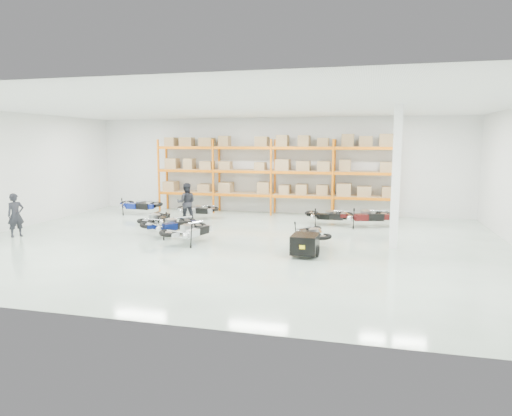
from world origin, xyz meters
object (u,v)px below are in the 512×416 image
(trailer, at_px, (305,244))
(moto_silver_left, at_px, (189,227))
(moto_back_b, at_px, (196,207))
(person_back, at_px, (186,203))
(moto_back_a, at_px, (139,202))
(moto_black_far_left, at_px, (157,216))
(person_left, at_px, (16,215))
(moto_blue_centre, at_px, (171,221))
(moto_back_d, at_px, (365,212))
(moto_back_c, at_px, (328,212))
(moto_touring_right, at_px, (312,230))

(trailer, bearing_deg, moto_silver_left, 170.07)
(moto_back_b, distance_m, person_back, 1.02)
(moto_back_b, bearing_deg, trailer, -138.36)
(trailer, distance_m, moto_back_a, 10.61)
(trailer, distance_m, person_back, 7.43)
(moto_black_far_left, bearing_deg, person_back, -111.61)
(moto_black_far_left, xyz_separation_m, person_left, (-4.27, -2.45, 0.24))
(moto_back_a, height_order, person_left, person_left)
(moto_blue_centre, xyz_separation_m, moto_back_d, (6.71, 3.60, 0.03))
(moto_back_d, height_order, person_left, person_left)
(moto_back_a, height_order, moto_back_b, moto_back_a)
(moto_silver_left, relative_size, moto_back_b, 1.10)
(moto_back_b, relative_size, person_left, 1.06)
(moto_silver_left, height_order, person_left, person_left)
(moto_back_b, relative_size, moto_back_c, 0.97)
(moto_back_c, bearing_deg, person_back, 97.20)
(moto_back_a, relative_size, moto_back_d, 0.99)
(person_back, bearing_deg, moto_black_far_left, 57.29)
(moto_back_a, bearing_deg, moto_black_far_left, -136.67)
(moto_blue_centre, relative_size, person_left, 1.17)
(moto_back_b, xyz_separation_m, moto_back_c, (5.83, -0.22, 0.01))
(moto_black_far_left, bearing_deg, moto_touring_right, 159.94)
(moto_black_far_left, height_order, moto_back_d, moto_back_d)
(moto_black_far_left, height_order, moto_touring_right, moto_black_far_left)
(moto_touring_right, xyz_separation_m, moto_back_a, (-8.69, 4.49, 0.08))
(moto_black_far_left, xyz_separation_m, moto_touring_right, (6.15, -1.24, -0.04))
(moto_back_b, height_order, person_left, person_left)
(moto_silver_left, xyz_separation_m, trailer, (3.99, -0.83, -0.17))
(moto_black_far_left, height_order, person_left, person_left)
(moto_touring_right, relative_size, trailer, 1.04)
(moto_silver_left, xyz_separation_m, moto_back_d, (5.62, 4.54, 0.03))
(trailer, relative_size, moto_back_a, 0.83)
(moto_back_a, xyz_separation_m, moto_back_d, (10.32, -0.72, 0.01))
(moto_touring_right, relative_size, person_left, 1.05)
(person_left, bearing_deg, moto_blue_centre, -46.52)
(trailer, distance_m, person_left, 10.44)
(moto_back_c, height_order, person_left, person_left)
(moto_back_d, relative_size, person_back, 1.16)
(moto_black_far_left, height_order, person_back, person_back)
(moto_black_far_left, distance_m, moto_back_a, 4.12)
(moto_back_a, bearing_deg, moto_blue_centre, -134.72)
(trailer, relative_size, moto_back_c, 0.93)
(moto_blue_centre, relative_size, moto_silver_left, 1.00)
(moto_back_c, distance_m, moto_back_d, 1.46)
(moto_blue_centre, height_order, moto_back_b, moto_blue_centre)
(moto_touring_right, bearing_deg, moto_back_c, 67.80)
(moto_black_far_left, distance_m, trailer, 6.78)
(moto_blue_centre, distance_m, moto_black_far_left, 1.52)
(trailer, height_order, person_back, person_back)
(moto_black_far_left, bearing_deg, moto_blue_centre, 126.62)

